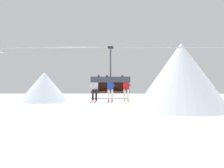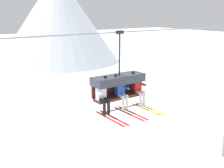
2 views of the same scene
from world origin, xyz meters
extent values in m
cone|color=silver|center=(15.13, 36.33, 7.38)|extent=(20.52, 20.52, 14.75)
cylinder|color=gray|center=(1.40, -0.80, 7.91)|extent=(17.19, 0.05, 0.05)
cube|color=#512819|center=(0.35, -0.80, 5.58)|extent=(2.00, 0.48, 0.10)
cube|color=#512819|center=(0.35, -0.52, 5.85)|extent=(2.00, 0.08, 0.45)
cube|color=#2D333D|center=(0.35, -0.74, 6.23)|extent=(2.04, 0.68, 0.30)
cylinder|color=black|center=(0.35, -1.12, 5.25)|extent=(2.00, 0.04, 0.04)
cylinder|color=#2D333D|center=(0.35, -0.80, 7.12)|extent=(0.07, 0.07, 1.49)
cube|color=black|center=(0.35, -0.80, 7.91)|extent=(0.28, 0.12, 0.12)
cube|color=silver|center=(-0.46, -0.82, 5.89)|extent=(0.32, 0.22, 0.52)
sphere|color=#284C93|center=(-0.46, -0.82, 6.25)|extent=(0.22, 0.22, 0.22)
ellipsoid|color=black|center=(-0.46, -0.92, 6.25)|extent=(0.17, 0.04, 0.08)
cylinder|color=black|center=(-0.55, -0.99, 5.67)|extent=(0.11, 0.34, 0.11)
cylinder|color=black|center=(-0.37, -0.99, 5.67)|extent=(0.11, 0.34, 0.11)
cylinder|color=black|center=(-0.55, -1.16, 5.43)|extent=(0.11, 0.11, 0.48)
cylinder|color=black|center=(-0.37, -1.16, 5.43)|extent=(0.11, 0.11, 0.48)
cube|color=#B22823|center=(-0.55, -1.46, 5.14)|extent=(0.09, 1.70, 0.02)
cube|color=#B22823|center=(-0.37, -1.46, 5.14)|extent=(0.09, 1.70, 0.02)
cylinder|color=silver|center=(-0.64, -0.97, 5.93)|extent=(0.09, 0.30, 0.09)
cylinder|color=silver|center=(-0.27, -0.82, 6.24)|extent=(0.09, 0.09, 0.30)
sphere|color=black|center=(-0.27, -0.82, 6.41)|extent=(0.11, 0.11, 0.11)
cube|color=#2847B7|center=(0.35, -0.82, 5.89)|extent=(0.32, 0.22, 0.52)
sphere|color=#284C93|center=(0.35, -0.82, 6.25)|extent=(0.22, 0.22, 0.22)
ellipsoid|color=black|center=(0.35, -0.92, 6.25)|extent=(0.17, 0.04, 0.08)
cylinder|color=silver|center=(0.26, -0.99, 5.67)|extent=(0.11, 0.34, 0.11)
cylinder|color=silver|center=(0.44, -0.99, 5.67)|extent=(0.11, 0.34, 0.11)
cylinder|color=silver|center=(0.26, -1.16, 5.43)|extent=(0.11, 0.11, 0.48)
cylinder|color=silver|center=(0.44, -1.16, 5.43)|extent=(0.11, 0.11, 0.48)
cube|color=#B22823|center=(0.26, -1.46, 5.14)|extent=(0.09, 1.70, 0.02)
cube|color=#B22823|center=(0.44, -1.46, 5.14)|extent=(0.09, 1.70, 0.02)
cylinder|color=#2847B7|center=(0.17, -0.82, 6.24)|extent=(0.09, 0.09, 0.30)
sphere|color=black|center=(0.17, -0.82, 6.41)|extent=(0.11, 0.11, 0.11)
cylinder|color=#2847B7|center=(0.54, -0.97, 5.93)|extent=(0.09, 0.30, 0.09)
cube|color=red|center=(1.16, -0.82, 5.89)|extent=(0.32, 0.22, 0.52)
sphere|color=black|center=(1.16, -0.82, 6.25)|extent=(0.22, 0.22, 0.22)
ellipsoid|color=black|center=(1.16, -0.92, 6.25)|extent=(0.17, 0.04, 0.08)
cylinder|color=silver|center=(1.07, -0.99, 5.67)|extent=(0.11, 0.34, 0.11)
cylinder|color=silver|center=(1.25, -0.99, 5.67)|extent=(0.11, 0.34, 0.11)
cylinder|color=silver|center=(1.07, -1.16, 5.43)|extent=(0.11, 0.11, 0.48)
cylinder|color=silver|center=(1.25, -1.16, 5.43)|extent=(0.11, 0.11, 0.48)
cube|color=gold|center=(1.07, -1.46, 5.14)|extent=(0.09, 1.70, 0.02)
cube|color=gold|center=(1.25, -1.46, 5.14)|extent=(0.09, 1.70, 0.02)
cylinder|color=red|center=(0.98, -0.82, 6.24)|extent=(0.09, 0.09, 0.30)
sphere|color=black|center=(0.98, -0.82, 6.41)|extent=(0.11, 0.11, 0.11)
cylinder|color=red|center=(1.35, -0.97, 5.93)|extent=(0.09, 0.30, 0.09)
camera|label=1|loc=(0.62, -12.23, 6.10)|focal=35.00mm
camera|label=2|loc=(-5.54, -8.67, 8.65)|focal=45.00mm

